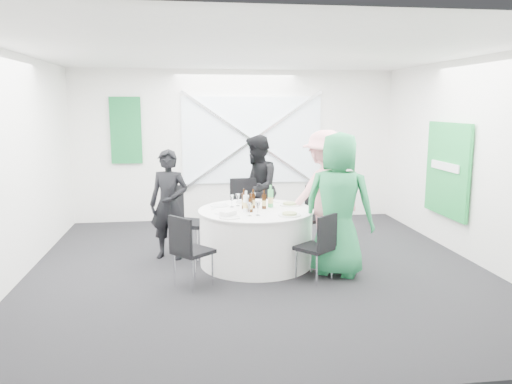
{
  "coord_description": "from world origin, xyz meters",
  "views": [
    {
      "loc": [
        -0.89,
        -6.34,
        2.16
      ],
      "look_at": [
        0.0,
        0.2,
        1.0
      ],
      "focal_mm": 35.0,
      "sensor_mm": 36.0,
      "label": 1
    }
  ],
  "objects": [
    {
      "name": "floor",
      "position": [
        0.0,
        0.0,
        0.0
      ],
      "size": [
        6.0,
        6.0,
        0.0
      ],
      "primitive_type": "plane",
      "color": "black",
      "rests_on": "ground"
    },
    {
      "name": "ceiling",
      "position": [
        0.0,
        0.0,
        2.8
      ],
      "size": [
        6.0,
        6.0,
        0.0
      ],
      "primitive_type": "plane",
      "rotation": [
        3.14,
        0.0,
        0.0
      ],
      "color": "white",
      "rests_on": "wall_back"
    },
    {
      "name": "wall_back",
      "position": [
        0.0,
        3.0,
        1.4
      ],
      "size": [
        6.0,
        0.0,
        6.0
      ],
      "primitive_type": "plane",
      "rotation": [
        1.57,
        0.0,
        0.0
      ],
      "color": "white",
      "rests_on": "floor"
    },
    {
      "name": "wall_front",
      "position": [
        0.0,
        -3.0,
        1.4
      ],
      "size": [
        6.0,
        0.0,
        6.0
      ],
      "primitive_type": "plane",
      "rotation": [
        -1.57,
        0.0,
        0.0
      ],
      "color": "white",
      "rests_on": "floor"
    },
    {
      "name": "wall_left",
      "position": [
        -3.0,
        0.0,
        1.4
      ],
      "size": [
        0.0,
        6.0,
        6.0
      ],
      "primitive_type": "plane",
      "rotation": [
        1.57,
        0.0,
        1.57
      ],
      "color": "white",
      "rests_on": "floor"
    },
    {
      "name": "wall_right",
      "position": [
        3.0,
        0.0,
        1.4
      ],
      "size": [
        0.0,
        6.0,
        6.0
      ],
      "primitive_type": "plane",
      "rotation": [
        1.57,
        0.0,
        -1.57
      ],
      "color": "white",
      "rests_on": "floor"
    },
    {
      "name": "window_panel",
      "position": [
        0.3,
        2.96,
        1.5
      ],
      "size": [
        2.6,
        0.03,
        1.6
      ],
      "primitive_type": "cube",
      "color": "silver",
      "rests_on": "wall_back"
    },
    {
      "name": "window_brace_a",
      "position": [
        0.3,
        2.92,
        1.5
      ],
      "size": [
        2.63,
        0.05,
        1.84
      ],
      "primitive_type": "cube",
      "rotation": [
        0.0,
        0.97,
        0.0
      ],
      "color": "silver",
      "rests_on": "window_panel"
    },
    {
      "name": "window_brace_b",
      "position": [
        0.3,
        2.92,
        1.5
      ],
      "size": [
        2.63,
        0.05,
        1.84
      ],
      "primitive_type": "cube",
      "rotation": [
        0.0,
        -0.97,
        0.0
      ],
      "color": "silver",
      "rests_on": "window_panel"
    },
    {
      "name": "green_banner",
      "position": [
        -2.0,
        2.95,
        1.7
      ],
      "size": [
        0.55,
        0.04,
        1.2
      ],
      "primitive_type": "cube",
      "color": "#167138",
      "rests_on": "wall_back"
    },
    {
      "name": "green_sign",
      "position": [
        2.94,
        0.6,
        1.2
      ],
      "size": [
        0.05,
        1.2,
        1.4
      ],
      "primitive_type": "cube",
      "color": "green",
      "rests_on": "wall_right"
    },
    {
      "name": "banquet_table",
      "position": [
        0.0,
        0.2,
        0.38
      ],
      "size": [
        1.56,
        1.56,
        0.76
      ],
      "color": "silver",
      "rests_on": "floor"
    },
    {
      "name": "chair_back",
      "position": [
        -0.03,
        1.27,
        0.6
      ],
      "size": [
        0.47,
        0.48,
        1.02
      ],
      "rotation": [
        0.0,
        0.0,
        0.03
      ],
      "color": "black",
      "rests_on": "floor"
    },
    {
      "name": "chair_back_left",
      "position": [
        -0.97,
        0.67,
        0.6
      ],
      "size": [
        0.62,
        0.62,
        1.02
      ],
      "rotation": [
        0.0,
        0.0,
        1.12
      ],
      "color": "black",
      "rests_on": "floor"
    },
    {
      "name": "chair_back_right",
      "position": [
        0.93,
        0.88,
        0.55
      ],
      "size": [
        0.59,
        0.59,
        0.93
      ],
      "rotation": [
        0.0,
        0.0,
        -0.94
      ],
      "color": "black",
      "rests_on": "floor"
    },
    {
      "name": "chair_front_right",
      "position": [
        0.67,
        -0.62,
        0.5
      ],
      "size": [
        0.55,
        0.55,
        0.86
      ],
      "rotation": [
        0.0,
        0.0,
        3.83
      ],
      "color": "black",
      "rests_on": "floor"
    },
    {
      "name": "chair_front_left",
      "position": [
        -0.92,
        -0.6,
        0.51
      ],
      "size": [
        0.56,
        0.56,
        0.88
      ],
      "rotation": [
        0.0,
        0.0,
        2.29
      ],
      "color": "black",
      "rests_on": "floor"
    },
    {
      "name": "person_man_back_left",
      "position": [
        -1.17,
        0.62,
        0.77
      ],
      "size": [
        0.66,
        0.54,
        1.55
      ],
      "primitive_type": "imported",
      "rotation": [
        0.0,
        0.0,
        -0.34
      ],
      "color": "black",
      "rests_on": "floor"
    },
    {
      "name": "person_man_back",
      "position": [
        0.17,
        1.4,
        0.85
      ],
      "size": [
        0.56,
        0.88,
        1.69
      ],
      "primitive_type": "imported",
      "rotation": [
        0.0,
        0.0,
        -1.71
      ],
      "color": "black",
      "rests_on": "floor"
    },
    {
      "name": "person_woman_pink",
      "position": [
        1.05,
        0.57,
        0.9
      ],
      "size": [
        1.28,
        0.9,
        1.8
      ],
      "primitive_type": "imported",
      "rotation": [
        0.0,
        0.0,
        -2.8
      ],
      "color": "pink",
      "rests_on": "floor"
    },
    {
      "name": "person_woman_green",
      "position": [
        0.97,
        -0.37,
        0.92
      ],
      "size": [
        1.07,
        0.96,
        1.83
      ],
      "primitive_type": "imported",
      "rotation": [
        0.0,
        0.0,
        2.61
      ],
      "color": "#24844B",
      "rests_on": "floor"
    },
    {
      "name": "plate_back",
      "position": [
        -0.08,
        0.69,
        0.77
      ],
      "size": [
        0.29,
        0.29,
        0.01
      ],
      "color": "white",
      "rests_on": "banquet_table"
    },
    {
      "name": "plate_back_left",
      "position": [
        -0.48,
        0.5,
        0.77
      ],
      "size": [
        0.25,
        0.25,
        0.01
      ],
      "color": "white",
      "rests_on": "banquet_table"
    },
    {
      "name": "plate_back_right",
      "position": [
        0.51,
        0.41,
        0.78
      ],
      "size": [
        0.29,
        0.29,
        0.04
      ],
      "color": "white",
      "rests_on": "banquet_table"
    },
    {
      "name": "plate_front_right",
      "position": [
        0.37,
        -0.23,
        0.78
      ],
      "size": [
        0.29,
        0.29,
        0.04
      ],
      "color": "white",
      "rests_on": "banquet_table"
    },
    {
      "name": "plate_front_left",
      "position": [
        -0.4,
        -0.26,
        0.77
      ],
      "size": [
        0.26,
        0.26,
        0.01
      ],
      "color": "white",
      "rests_on": "banquet_table"
    },
    {
      "name": "napkin",
      "position": [
        -0.41,
        -0.17,
        0.8
      ],
      "size": [
        0.22,
        0.23,
        0.05
      ],
      "primitive_type": "cube",
      "rotation": [
        0.0,
        0.0,
        0.81
      ],
      "color": "silver",
      "rests_on": "plate_front_left"
    },
    {
      "name": "beer_bottle_a",
      "position": [
        -0.16,
        0.26,
        0.87
      ],
      "size": [
        0.06,
        0.06,
        0.28
      ],
      "color": "#3C1D0A",
      "rests_on": "banquet_table"
    },
    {
      "name": "beer_bottle_b",
      "position": [
        -0.03,
        0.28,
        0.86
      ],
      "size": [
        0.06,
        0.06,
        0.27
      ],
      "color": "#3C1D0A",
      "rests_on": "banquet_table"
    },
    {
      "name": "beer_bottle_c",
      "position": [
        0.11,
        0.22,
        0.86
      ],
      "size": [
        0.06,
        0.06,
        0.26
      ],
      "color": "#3C1D0A",
      "rests_on": "banquet_table"
    },
    {
      "name": "beer_bottle_d",
      "position": [
        -0.09,
        0.05,
        0.85
      ],
      "size": [
        0.06,
        0.06,
        0.25
      ],
      "color": "#3C1D0A",
      "rests_on": "banquet_table"
    },
    {
      "name": "green_water_bottle",
      "position": [
        0.22,
        0.33,
        0.88
      ],
      "size": [
        0.08,
        0.08,
        0.31
      ],
      "color": "#45B55E",
      "rests_on": "banquet_table"
    },
    {
      "name": "clear_water_bottle",
      "position": [
        -0.15,
        0.1,
        0.87
      ],
      "size": [
        0.08,
        0.08,
        0.28
      ],
      "color": "white",
      "rests_on": "banquet_table"
    },
    {
      "name": "wine_glass_a",
      "position": [
        0.01,
        0.54,
        0.88
      ],
      "size": [
        0.07,
        0.07,
        0.17
      ],
      "color": "white",
      "rests_on": "banquet_table"
    },
    {
      "name": "wine_glass_b",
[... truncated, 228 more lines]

